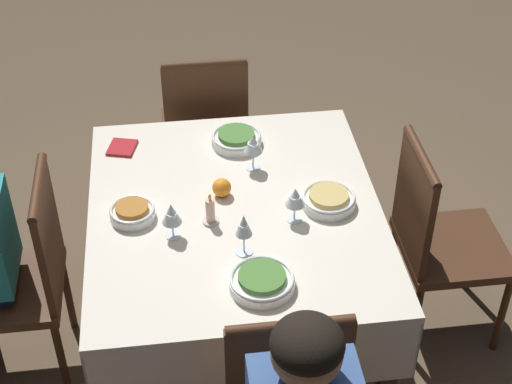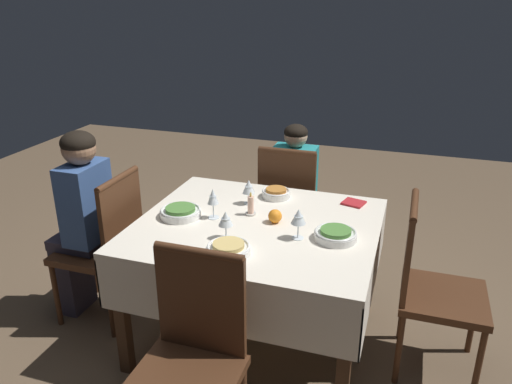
{
  "view_description": "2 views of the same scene",
  "coord_description": "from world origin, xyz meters",
  "px_view_note": "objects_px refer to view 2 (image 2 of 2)",
  "views": [
    {
      "loc": [
        -2.3,
        0.21,
        2.64
      ],
      "look_at": [
        0.01,
        -0.08,
        0.79
      ],
      "focal_mm": 55.0,
      "sensor_mm": 36.0,
      "label": 1
    },
    {
      "loc": [
        0.75,
        -2.3,
        1.89
      ],
      "look_at": [
        -0.03,
        0.08,
        0.88
      ],
      "focal_mm": 35.0,
      "sensor_mm": 36.0,
      "label": 2
    }
  ],
  "objects_px": {
    "chair_west": "(107,241)",
    "wine_glass_south": "(226,219)",
    "bowl_north": "(276,193)",
    "orange_fruit": "(275,216)",
    "bowl_south": "(229,248)",
    "wine_glass_east": "(298,217)",
    "wine_glass_west": "(213,198)",
    "dining_table": "(257,239)",
    "wine_glass_north": "(249,187)",
    "chair_east": "(430,282)",
    "bowl_west": "(181,212)",
    "chair_north": "(290,202)",
    "bowl_east": "(336,234)",
    "napkin_red_folded": "(354,203)",
    "person_child_teal": "(296,186)",
    "candle_centerpiece": "(251,207)",
    "person_adult_denim": "(81,214)",
    "chair_south": "(190,354)"
  },
  "relations": [
    {
      "from": "dining_table",
      "to": "wine_glass_west",
      "type": "relative_size",
      "value": 7.48
    },
    {
      "from": "chair_east",
      "to": "candle_centerpiece",
      "type": "bearing_deg",
      "value": 87.26
    },
    {
      "from": "bowl_south",
      "to": "chair_east",
      "type": "bearing_deg",
      "value": 23.67
    },
    {
      "from": "chair_south",
      "to": "bowl_west",
      "type": "distance_m",
      "value": 0.92
    },
    {
      "from": "wine_glass_south",
      "to": "orange_fruit",
      "type": "bearing_deg",
      "value": 54.6
    },
    {
      "from": "bowl_north",
      "to": "candle_centerpiece",
      "type": "distance_m",
      "value": 0.3
    },
    {
      "from": "orange_fruit",
      "to": "wine_glass_west",
      "type": "bearing_deg",
      "value": -171.85
    },
    {
      "from": "bowl_south",
      "to": "orange_fruit",
      "type": "height_order",
      "value": "orange_fruit"
    },
    {
      "from": "chair_west",
      "to": "wine_glass_west",
      "type": "height_order",
      "value": "chair_west"
    },
    {
      "from": "dining_table",
      "to": "wine_glass_north",
      "type": "relative_size",
      "value": 8.53
    },
    {
      "from": "person_child_teal",
      "to": "bowl_east",
      "type": "relative_size",
      "value": 4.9
    },
    {
      "from": "chair_north",
      "to": "person_adult_denim",
      "type": "xyz_separation_m",
      "value": [
        -1.04,
        -0.91,
        0.15
      ]
    },
    {
      "from": "candle_centerpiece",
      "to": "bowl_south",
      "type": "bearing_deg",
      "value": -84.42
    },
    {
      "from": "person_adult_denim",
      "to": "napkin_red_folded",
      "type": "bearing_deg",
      "value": 108.65
    },
    {
      "from": "dining_table",
      "to": "wine_glass_north",
      "type": "bearing_deg",
      "value": 118.32
    },
    {
      "from": "chair_north",
      "to": "candle_centerpiece",
      "type": "height_order",
      "value": "chair_north"
    },
    {
      "from": "chair_east",
      "to": "wine_glass_west",
      "type": "relative_size",
      "value": 5.52
    },
    {
      "from": "bowl_east",
      "to": "napkin_red_folded",
      "type": "relative_size",
      "value": 1.48
    },
    {
      "from": "bowl_south",
      "to": "wine_glass_east",
      "type": "relative_size",
      "value": 1.3
    },
    {
      "from": "dining_table",
      "to": "wine_glass_north",
      "type": "height_order",
      "value": "wine_glass_north"
    },
    {
      "from": "chair_east",
      "to": "person_child_teal",
      "type": "relative_size",
      "value": 0.9
    },
    {
      "from": "bowl_north",
      "to": "chair_north",
      "type": "bearing_deg",
      "value": 92.64
    },
    {
      "from": "orange_fruit",
      "to": "person_child_teal",
      "type": "bearing_deg",
      "value": 96.79
    },
    {
      "from": "chair_south",
      "to": "wine_glass_east",
      "type": "height_order",
      "value": "chair_south"
    },
    {
      "from": "bowl_north",
      "to": "dining_table",
      "type": "bearing_deg",
      "value": -89.11
    },
    {
      "from": "chair_east",
      "to": "wine_glass_south",
      "type": "height_order",
      "value": "chair_east"
    },
    {
      "from": "person_adult_denim",
      "to": "napkin_red_folded",
      "type": "height_order",
      "value": "person_adult_denim"
    },
    {
      "from": "chair_south",
      "to": "candle_centerpiece",
      "type": "relative_size",
      "value": 7.07
    },
    {
      "from": "bowl_west",
      "to": "chair_north",
      "type": "bearing_deg",
      "value": 65.29
    },
    {
      "from": "chair_west",
      "to": "wine_glass_south",
      "type": "distance_m",
      "value": 0.89
    },
    {
      "from": "chair_east",
      "to": "orange_fruit",
      "type": "height_order",
      "value": "chair_east"
    },
    {
      "from": "candle_centerpiece",
      "to": "orange_fruit",
      "type": "bearing_deg",
      "value": -19.82
    },
    {
      "from": "chair_east",
      "to": "bowl_north",
      "type": "xyz_separation_m",
      "value": [
        -0.91,
        0.34,
        0.24
      ]
    },
    {
      "from": "chair_south",
      "to": "bowl_north",
      "type": "xyz_separation_m",
      "value": [
        0.01,
        1.22,
        0.24
      ]
    },
    {
      "from": "wine_glass_south",
      "to": "napkin_red_folded",
      "type": "height_order",
      "value": "wine_glass_south"
    },
    {
      "from": "chair_west",
      "to": "bowl_south",
      "type": "height_order",
      "value": "chair_west"
    },
    {
      "from": "chair_west",
      "to": "bowl_south",
      "type": "bearing_deg",
      "value": 72.69
    },
    {
      "from": "candle_centerpiece",
      "to": "orange_fruit",
      "type": "relative_size",
      "value": 1.79
    },
    {
      "from": "chair_west",
      "to": "bowl_north",
      "type": "bearing_deg",
      "value": 117.51
    },
    {
      "from": "chair_east",
      "to": "orange_fruit",
      "type": "bearing_deg",
      "value": 90.68
    },
    {
      "from": "person_adult_denim",
      "to": "person_child_teal",
      "type": "relative_size",
      "value": 1.12
    },
    {
      "from": "chair_south",
      "to": "bowl_south",
      "type": "height_order",
      "value": "chair_south"
    },
    {
      "from": "bowl_south",
      "to": "bowl_east",
      "type": "bearing_deg",
      "value": 33.84
    },
    {
      "from": "person_child_teal",
      "to": "napkin_red_folded",
      "type": "distance_m",
      "value": 0.76
    },
    {
      "from": "chair_south",
      "to": "wine_glass_east",
      "type": "xyz_separation_m",
      "value": [
        0.26,
        0.73,
        0.33
      ]
    },
    {
      "from": "dining_table",
      "to": "chair_east",
      "type": "distance_m",
      "value": 0.92
    },
    {
      "from": "chair_west",
      "to": "bowl_south",
      "type": "xyz_separation_m",
      "value": [
        0.88,
        -0.28,
        0.24
      ]
    },
    {
      "from": "dining_table",
      "to": "person_child_teal",
      "type": "bearing_deg",
      "value": 91.51
    },
    {
      "from": "wine_glass_west",
      "to": "napkin_red_folded",
      "type": "xyz_separation_m",
      "value": [
        0.7,
        0.44,
        -0.11
      ]
    },
    {
      "from": "bowl_north",
      "to": "wine_glass_south",
      "type": "bearing_deg",
      "value": -98.35
    }
  ]
}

